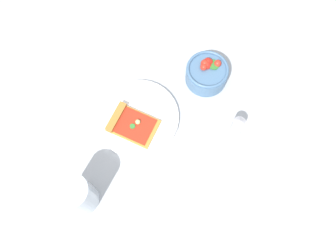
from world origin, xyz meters
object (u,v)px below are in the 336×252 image
pizza_slice_main (130,124)px  plate (139,118)px  soda_glass (78,196)px  pepper_shaker (238,126)px  salad_bowl (207,73)px

pizza_slice_main → plate: bearing=-28.8°
soda_glass → pepper_shaker: soda_glass is taller
salad_bowl → soda_glass: size_ratio=0.89×
soda_glass → plate: bearing=-13.5°
plate → salad_bowl: salad_bowl is taller
pepper_shaker → pizza_slice_main: bearing=105.5°
pizza_slice_main → pepper_shaker: (0.08, -0.28, 0.02)m
pizza_slice_main → soda_glass: 0.23m
plate → pizza_slice_main: pizza_slice_main is taller
salad_bowl → pepper_shaker: (-0.13, -0.12, 0.00)m
salad_bowl → pepper_shaker: 0.18m
pizza_slice_main → salad_bowl: (0.21, -0.16, 0.01)m
soda_glass → salad_bowl: bearing=-25.3°
plate → pizza_slice_main: (-0.03, 0.02, 0.01)m
plate → salad_bowl: size_ratio=1.93×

